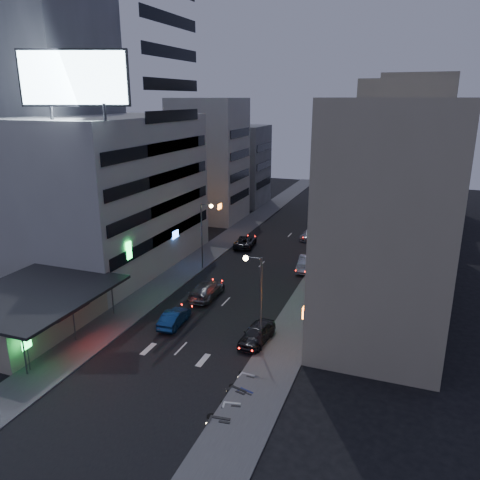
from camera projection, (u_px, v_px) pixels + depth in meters
The scene contains 29 objects.
ground at pixel (156, 374), 35.28m from camera, with size 180.00×180.00×0.00m, color black.
sidewalk_left at pixel (216, 248), 64.83m from camera, with size 4.00×120.00×0.12m, color #4C4C4F.
sidewalk_right at pixel (331, 261), 59.51m from camera, with size 4.00×120.00×0.12m, color #4C4C4F.
food_court at pixel (28, 311), 41.13m from camera, with size 11.00×13.00×3.88m.
white_building at pixel (113, 193), 56.26m from camera, with size 14.00×24.00×18.00m, color #B4B4AF.
grey_tower at pixel (62, 122), 59.62m from camera, with size 10.00×14.00×34.00m, color gray.
shophouse_near at pixel (384, 230), 36.79m from camera, with size 10.00×11.00×20.00m, color tan.
shophouse_mid at pixel (396, 221), 47.52m from camera, with size 11.00×12.00×16.00m, color gray.
shophouse_far at pixel (399, 173), 58.47m from camera, with size 10.00×14.00×22.00m, color tan.
far_left_a at pixel (209, 160), 77.89m from camera, with size 11.00×10.00×20.00m, color #B4B4AF.
far_left_b at pixel (234, 165), 90.44m from camera, with size 12.00×10.00×15.00m, color gray.
far_right_a at pixel (405, 172), 72.34m from camera, with size 11.00×12.00×18.00m, color gray.
far_right_b at pixel (412, 144), 83.86m from camera, with size 12.00×12.00×24.00m, color tan.
billboard at pixel (74, 78), 42.25m from camera, with size 9.52×3.75×6.20m.
street_lamp_right_near at pixel (256, 290), 37.14m from camera, with size 1.60×0.44×8.02m.
street_lamp_left at pixel (205, 227), 55.42m from camera, with size 1.60×0.44×8.02m.
street_lamp_right_far at pixel (331, 203), 67.63m from camera, with size 1.60×0.44×8.02m.
parked_car_right_near at pixel (257, 334), 39.65m from camera, with size 1.93×4.79×1.63m, color #25262A.
parked_car_right_mid at pixel (306, 264), 56.40m from camera, with size 1.70×4.88×1.61m, color #A5A8AD.
parked_car_left at pixel (245, 242), 65.30m from camera, with size 2.49×5.40×1.50m, color #26262B.
parked_car_right_far at pixel (310, 234), 68.95m from camera, with size 2.01×4.94×1.43m, color gray.
road_car_blue at pixel (174, 318), 42.70m from camera, with size 1.55×4.44×1.46m, color navy.
road_car_silver at pixel (207, 290), 48.67m from camera, with size 2.30×5.65×1.64m, color gray.
person at pixel (259, 341), 38.05m from camera, with size 0.65×0.43×1.80m, color black.
scooter_black_a at pixel (231, 410), 30.01m from camera, with size 2.06×0.69×1.26m, color black, non-canonical shape.
scooter_silver_a at pixel (241, 396), 31.59m from camera, with size 1.79×0.60×1.09m, color #B2B6BA, non-canonical shape.
scooter_blue at pixel (254, 386), 32.72m from camera, with size 1.66×0.55×1.02m, color navy, non-canonical shape.
scooter_black_b at pixel (248, 384), 32.82m from camera, with size 1.97×0.66×1.21m, color black, non-canonical shape.
scooter_silver_b at pixel (256, 369), 34.77m from camera, with size 1.69×0.56×1.03m, color #ADAFB5, non-canonical shape.
Camera 1 is at (16.65, -26.67, 19.97)m, focal length 35.00 mm.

